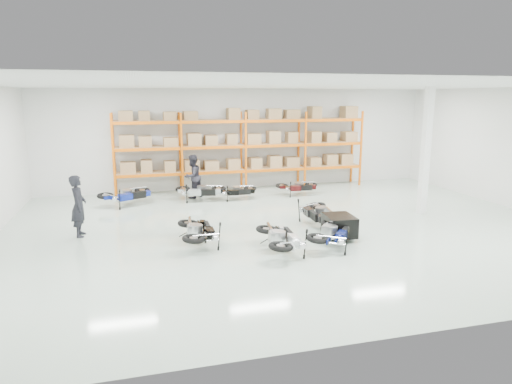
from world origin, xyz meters
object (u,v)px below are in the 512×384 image
object	(u,v)px
trailer	(339,226)
moto_back_a	(127,192)
moto_black_far_left	(199,227)
moto_blue_centre	(333,228)
person_left	(79,206)
moto_back_b	(200,188)
moto_back_d	(298,184)
moto_back_c	(236,188)
person_back	(193,176)
moto_touring_right	(318,209)
moto_silver_left	(282,234)

from	to	relation	value
trailer	moto_back_a	xyz separation A→B (m)	(-6.12, 6.05, 0.14)
moto_black_far_left	trailer	xyz separation A→B (m)	(4.11, -0.46, -0.14)
moto_blue_centre	person_left	distance (m)	7.58
moto_blue_centre	moto_back_b	world-z (taller)	moto_blue_centre
moto_back_a	moto_back_d	size ratio (longest dim) A/B	1.16
moto_back_c	person_back	xyz separation A→B (m)	(-1.67, 0.77, 0.43)
moto_back_c	moto_touring_right	bearing A→B (deg)	-156.07
moto_blue_centre	person_back	bearing A→B (deg)	-29.98
person_left	person_back	xyz separation A→B (m)	(4.00, 4.44, -0.03)
moto_black_far_left	moto_back_a	world-z (taller)	same
moto_back_a	moto_back_c	bearing A→B (deg)	-115.40
moto_back_b	moto_back_c	xyz separation A→B (m)	(1.44, -0.16, -0.06)
moto_silver_left	person_left	bearing A→B (deg)	-26.68
trailer	moto_back_c	world-z (taller)	moto_back_c
moto_black_far_left	person_back	xyz separation A→B (m)	(0.65, 6.32, 0.35)
moto_back_b	moto_back_d	size ratio (longest dim) A/B	1.11
moto_black_far_left	moto_back_d	bearing A→B (deg)	-130.30
moto_silver_left	trailer	size ratio (longest dim) A/B	1.07
moto_touring_right	person_back	xyz separation A→B (m)	(-3.46, 5.19, 0.35)
moto_back_d	moto_blue_centre	bearing A→B (deg)	171.53
moto_black_far_left	moto_silver_left	bearing A→B (deg)	150.60
moto_silver_left	moto_back_c	bearing A→B (deg)	-88.94
moto_back_a	person_back	world-z (taller)	person_back
moto_touring_right	trailer	world-z (taller)	moto_touring_right
person_left	trailer	bearing A→B (deg)	-106.51
moto_silver_left	moto_back_d	xyz separation A→B (m)	(3.00, 6.91, -0.08)
moto_back_a	moto_blue_centre	bearing A→B (deg)	-164.97
moto_touring_right	moto_back_b	size ratio (longest dim) A/B	1.03
moto_back_d	moto_black_far_left	bearing A→B (deg)	141.94
moto_back_d	moto_back_c	bearing A→B (deg)	96.39
moto_silver_left	person_back	xyz separation A→B (m)	(-1.41, 7.55, 0.34)
trailer	moto_back_a	bearing A→B (deg)	139.68
moto_blue_centre	moto_black_far_left	world-z (taller)	moto_black_far_left
person_back	moto_back_b	bearing A→B (deg)	68.14
moto_blue_centre	moto_back_d	distance (m)	6.96
moto_back_a	moto_back_b	distance (m)	2.88
person_left	moto_blue_centre	bearing A→B (deg)	-112.41
moto_silver_left	moto_back_a	bearing A→B (deg)	-55.96
moto_touring_right	moto_back_b	bearing A→B (deg)	128.01
trailer	moto_back_d	distance (m)	6.22
moto_blue_centre	moto_back_a	world-z (taller)	moto_back_a
moto_blue_centre	moto_black_far_left	xyz separation A→B (m)	(-3.60, 1.12, 0.00)
moto_back_d	person_left	distance (m)	9.24
moto_blue_centre	moto_back_c	size ratio (longest dim) A/B	1.17
moto_back_a	person_back	size ratio (longest dim) A/B	1.01
moto_silver_left	moto_back_d	world-z (taller)	moto_silver_left
moto_blue_centre	person_back	distance (m)	8.01
moto_touring_right	moto_back_a	size ratio (longest dim) A/B	1.00
moto_silver_left	moto_black_far_left	world-z (taller)	moto_silver_left
moto_back_c	moto_back_d	size ratio (longest dim) A/B	0.98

